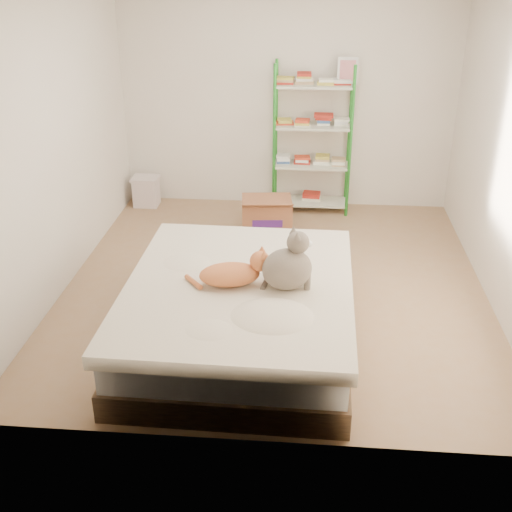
# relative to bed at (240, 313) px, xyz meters

# --- Properties ---
(room) EXTENTS (3.81, 4.21, 2.61)m
(room) POSITION_rel_bed_xyz_m (0.21, 1.01, 1.03)
(room) COLOR #976E46
(room) RESTS_ON ground
(bed) EXTENTS (1.73, 2.14, 0.54)m
(bed) POSITION_rel_bed_xyz_m (0.00, 0.00, 0.00)
(bed) COLOR brown
(bed) RESTS_ON ground
(orange_cat) EXTENTS (0.59, 0.40, 0.22)m
(orange_cat) POSITION_rel_bed_xyz_m (-0.07, -0.04, 0.38)
(orange_cat) COLOR #E07F46
(orange_cat) RESTS_ON bed
(grey_cat) EXTENTS (0.48, 0.44, 0.45)m
(grey_cat) POSITION_rel_bed_xyz_m (0.36, -0.05, 0.50)
(grey_cat) COLOR gray
(grey_cat) RESTS_ON bed
(shelf_unit) EXTENTS (0.90, 0.36, 1.74)m
(shelf_unit) POSITION_rel_bed_xyz_m (0.52, 2.89, 0.63)
(shelf_unit) COLOR green
(shelf_unit) RESTS_ON ground
(cardboard_box) EXTENTS (0.57, 0.56, 0.43)m
(cardboard_box) POSITION_rel_bed_xyz_m (0.05, 2.20, -0.08)
(cardboard_box) COLOR #B36E47
(cardboard_box) RESTS_ON ground
(white_bin) EXTENTS (0.31, 0.27, 0.35)m
(white_bin) POSITION_rel_bed_xyz_m (-1.44, 2.86, -0.09)
(white_bin) COLOR beige
(white_bin) RESTS_ON ground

